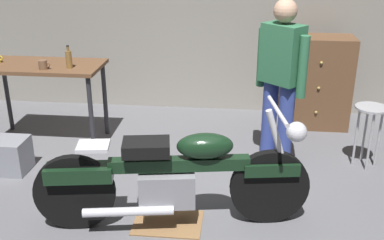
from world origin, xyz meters
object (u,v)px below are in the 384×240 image
(bottle, at_px, (69,59))
(storage_bin, at_px, (6,155))
(motorcycle, at_px, (175,176))
(wooden_dresser, at_px, (316,82))
(shop_stool, at_px, (370,120))
(person_standing, at_px, (280,78))
(mug_brown_stoneware, at_px, (43,65))

(bottle, bearing_deg, storage_bin, -128.31)
(motorcycle, xyz_separation_m, wooden_dresser, (1.39, 2.28, 0.10))
(shop_stool, bearing_deg, storage_bin, -172.09)
(wooden_dresser, bearing_deg, shop_stool, -69.80)
(wooden_dresser, relative_size, bottle, 4.56)
(person_standing, xyz_separation_m, wooden_dresser, (0.52, 1.11, -0.38))
(storage_bin, bearing_deg, bottle, 51.69)
(motorcycle, relative_size, shop_stool, 3.40)
(person_standing, height_order, shop_stool, person_standing)
(shop_stool, xyz_separation_m, storage_bin, (-3.58, -0.50, -0.33))
(shop_stool, height_order, wooden_dresser, wooden_dresser)
(mug_brown_stoneware, bearing_deg, storage_bin, -114.43)
(wooden_dresser, bearing_deg, bottle, -161.33)
(motorcycle, bearing_deg, wooden_dresser, 49.43)
(person_standing, xyz_separation_m, shop_stool, (0.91, 0.07, -0.43))
(shop_stool, bearing_deg, person_standing, -175.76)
(motorcycle, xyz_separation_m, mug_brown_stoneware, (-1.55, 1.29, 0.50))
(person_standing, relative_size, wooden_dresser, 1.52)
(wooden_dresser, height_order, storage_bin, wooden_dresser)
(motorcycle, relative_size, mug_brown_stoneware, 17.72)
(shop_stool, distance_m, wooden_dresser, 1.12)
(storage_bin, bearing_deg, person_standing, 9.15)
(storage_bin, bearing_deg, wooden_dresser, 25.83)
(shop_stool, xyz_separation_m, mug_brown_stoneware, (-3.32, 0.06, 0.45))
(shop_stool, bearing_deg, bottle, 177.40)
(motorcycle, xyz_separation_m, bottle, (-1.30, 1.37, 0.55))
(motorcycle, relative_size, bottle, 9.02)
(shop_stool, relative_size, wooden_dresser, 0.58)
(shop_stool, distance_m, storage_bin, 3.63)
(shop_stool, xyz_separation_m, bottle, (-3.07, 0.14, 0.50))
(bottle, bearing_deg, shop_stool, -2.60)
(storage_bin, distance_m, bottle, 1.16)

